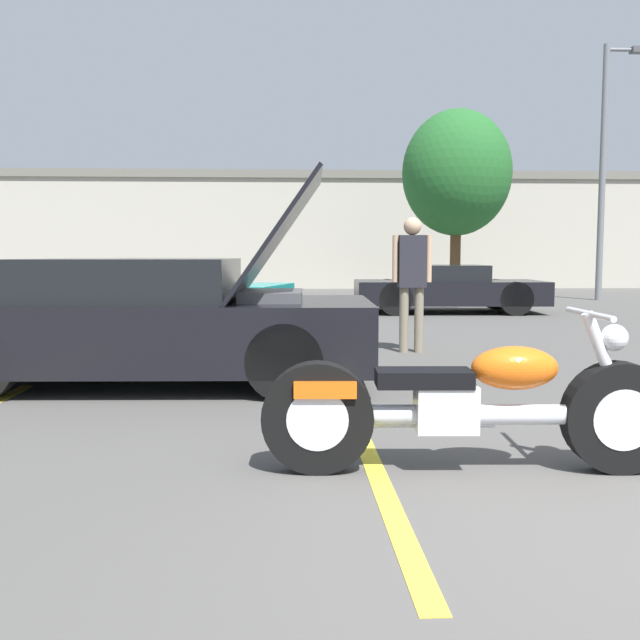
{
  "coord_description": "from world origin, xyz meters",
  "views": [
    {
      "loc": [
        -1.8,
        -2.93,
        1.3
      ],
      "look_at": [
        -1.55,
        2.45,
        0.8
      ],
      "focal_mm": 40.0,
      "sensor_mm": 36.0,
      "label": 1
    }
  ],
  "objects": [
    {
      "name": "parked_car_right_row",
      "position": [
        1.77,
        12.79,
        0.53
      ],
      "size": [
        4.19,
        2.08,
        1.06
      ],
      "rotation": [
        0.0,
        0.0,
        -0.04
      ],
      "color": "black",
      "rests_on": "ground"
    },
    {
      "name": "motorcycle",
      "position": [
        -0.73,
        1.19,
        0.4
      ],
      "size": [
        2.46,
        0.7,
        0.97
      ],
      "rotation": [
        0.0,
        0.0,
        -0.05
      ],
      "color": "black",
      "rests_on": "ground"
    },
    {
      "name": "far_building",
      "position": [
        0.0,
        25.75,
        2.34
      ],
      "size": [
        32.0,
        4.2,
        4.4
      ],
      "color": "#B2AD9E",
      "rests_on": "ground"
    },
    {
      "name": "spectator_midground",
      "position": [
        -0.16,
        6.37,
        1.06
      ],
      "size": [
        0.52,
        0.23,
        1.78
      ],
      "color": "gray",
      "rests_on": "ground"
    },
    {
      "name": "light_pole",
      "position": [
        7.11,
        16.83,
        3.9
      ],
      "size": [
        1.21,
        0.28,
        7.05
      ],
      "color": "slate",
      "rests_on": "ground"
    },
    {
      "name": "parking_stripe_middle",
      "position": [
        -1.27,
        1.81,
        0.0
      ],
      "size": [
        0.12,
        4.64,
        0.01
      ],
      "primitive_type": "cube",
      "color": "yellow",
      "rests_on": "ground"
    },
    {
      "name": "show_car_hood_open",
      "position": [
        -3.14,
        4.25,
        0.62
      ],
      "size": [
        4.42,
        2.08,
        2.09
      ],
      "rotation": [
        0.0,
        0.0,
        -0.03
      ],
      "color": "black",
      "rests_on": "ground"
    },
    {
      "name": "parked_car_left_row",
      "position": [
        -4.05,
        10.13,
        0.58
      ],
      "size": [
        4.7,
        3.01,
        1.22
      ],
      "rotation": [
        0.0,
        0.0,
        -0.27
      ],
      "color": "teal",
      "rests_on": "ground"
    },
    {
      "name": "tree_background",
      "position": [
        3.3,
        18.49,
        3.71
      ],
      "size": [
        3.25,
        3.25,
        5.59
      ],
      "color": "brown",
      "rests_on": "ground"
    }
  ]
}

